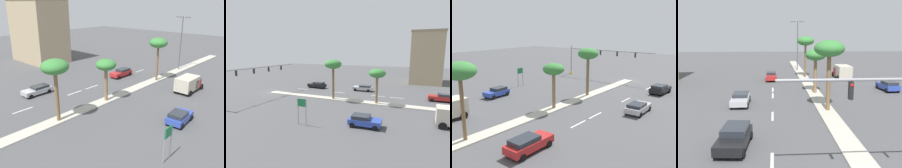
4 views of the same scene
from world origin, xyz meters
TOP-DOWN VIEW (x-y plane):
  - ground_plane at (0.00, 24.82)m, footprint 160.00×160.00m
  - median_curb at (0.00, 31.91)m, footprint 1.80×63.81m
  - lane_stripe_near at (-5.69, 13.43)m, footprint 0.20×2.80m
  - lane_stripe_right at (-5.69, 22.01)m, footprint 0.20×2.80m
  - lane_stripe_rear at (-5.69, 25.61)m, footprint 0.20×2.80m
  - lane_stripe_mid at (-5.69, 39.18)m, footprint 0.20×2.80m
  - directional_road_sign at (13.36, 16.81)m, footprint 0.10×1.26m
  - commercial_building at (-28.62, 30.62)m, footprint 13.09×8.30m
  - palm_tree_right at (0.17, 14.84)m, footprint 3.13×3.13m
  - palm_tree_outboard at (0.10, 23.01)m, footprint 2.80×2.80m
  - palm_tree_inboard at (0.31, 35.75)m, footprint 3.09×3.09m
  - street_lamp_left at (-0.29, 45.19)m, footprint 2.90×0.24m
  - sedan_red_inboard at (-5.97, 33.54)m, footprint 1.93×4.57m
  - sedan_blue_front at (10.84, 23.96)m, footprint 2.21×3.98m
  - sedan_silver_left at (-9.37, 17.86)m, footprint 2.06×4.38m
  - box_truck at (6.94, 34.35)m, footprint 2.64×5.34m

SIDE VIEW (x-z plane):
  - ground_plane at x=0.00m, z-range 0.00..0.00m
  - lane_stripe_near at x=-5.69m, z-range 0.00..0.01m
  - lane_stripe_right at x=-5.69m, z-range 0.00..0.01m
  - lane_stripe_rear at x=-5.69m, z-range 0.00..0.01m
  - lane_stripe_mid at x=-5.69m, z-range 0.00..0.01m
  - median_curb at x=0.00m, z-range 0.00..0.12m
  - sedan_silver_left at x=-9.37m, z-range 0.07..1.38m
  - sedan_blue_front at x=10.84m, z-range 0.05..1.47m
  - sedan_red_inboard at x=-5.97m, z-range 0.06..1.50m
  - box_truck at x=6.94m, z-range 0.12..2.55m
  - directional_road_sign at x=13.36m, z-range 0.70..3.99m
  - palm_tree_outboard at x=0.10m, z-range 2.11..8.03m
  - street_lamp_left at x=-0.29m, z-range 0.98..11.56m
  - palm_tree_right at x=0.17m, z-range 2.71..10.05m
  - palm_tree_inboard at x=0.31m, z-range 2.84..10.33m
  - commercial_building at x=-28.62m, z-range 0.01..14.30m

